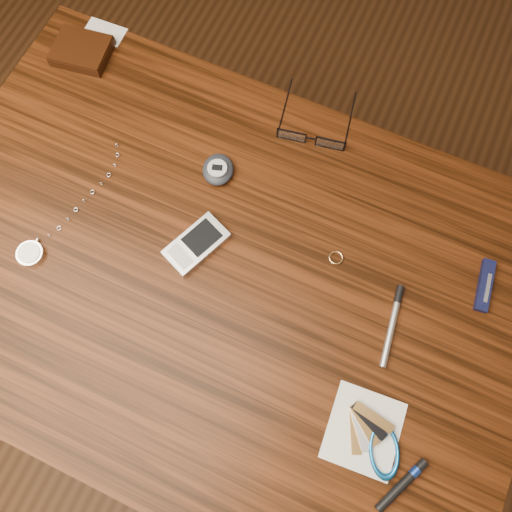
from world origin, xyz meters
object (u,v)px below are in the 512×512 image
at_px(pocket_watch, 33,250).
at_px(pda_phone, 196,244).
at_px(eyeglasses, 312,136).
at_px(pedometer, 218,169).
at_px(desk, 222,288).
at_px(notepad_keys, 374,440).
at_px(pocket_knife, 485,285).
at_px(wallet_and_card, 82,50).
at_px(silver_pen, 393,319).

bearing_deg(pocket_watch, pda_phone, 26.62).
bearing_deg(eyeglasses, pocket_watch, -131.25).
distance_m(pda_phone, pedometer, 0.13).
relative_size(eyeglasses, pda_phone, 1.24).
bearing_deg(desk, pda_phone, 152.67).
distance_m(pocket_watch, notepad_keys, 0.59).
height_order(pedometer, notepad_keys, pedometer).
height_order(pedometer, pocket_knife, pedometer).
distance_m(wallet_and_card, pocket_knife, 0.80).
bearing_deg(desk, pedometer, 115.18).
distance_m(pda_phone, silver_pen, 0.32).
relative_size(wallet_and_card, pedometer, 1.80).
xyz_separation_m(wallet_and_card, pda_phone, (0.35, -0.25, -0.00)).
relative_size(pocket_watch, notepad_keys, 1.94).
distance_m(wallet_and_card, silver_pen, 0.72).
bearing_deg(wallet_and_card, notepad_keys, -29.61).
xyz_separation_m(eyeglasses, pocket_watch, (-0.32, -0.37, -0.01)).
bearing_deg(pedometer, notepad_keys, -37.04).
distance_m(pocket_watch, pedometer, 0.32).
height_order(eyeglasses, notepad_keys, eyeglasses).
xyz_separation_m(pda_phone, silver_pen, (0.32, 0.02, -0.00)).
bearing_deg(pedometer, wallet_and_card, 160.66).
bearing_deg(pda_phone, pocket_knife, 15.91).
bearing_deg(desk, pocket_watch, -162.01).
bearing_deg(eyeglasses, pda_phone, -110.07).
xyz_separation_m(pedometer, notepad_keys, (0.38, -0.29, -0.01)).
xyz_separation_m(desk, pda_phone, (-0.05, 0.02, 0.11)).
height_order(wallet_and_card, eyeglasses, eyeglasses).
bearing_deg(pocket_knife, pedometer, 179.10).
height_order(wallet_and_card, pedometer, pedometer).
bearing_deg(silver_pen, pocket_knife, 44.24).
bearing_deg(notepad_keys, pocket_watch, 175.95).
bearing_deg(wallet_and_card, pedometer, -19.34).
relative_size(pda_phone, silver_pen, 0.88).
bearing_deg(pda_phone, desk, -27.33).
xyz_separation_m(wallet_and_card, eyeglasses, (0.44, 0.01, 0.00)).
bearing_deg(pocket_knife, notepad_keys, -105.55).
distance_m(desk, eyeglasses, 0.30).
height_order(notepad_keys, silver_pen, notepad_keys).
relative_size(desk, pda_phone, 8.85).
relative_size(pda_phone, notepad_keys, 0.87).
xyz_separation_m(eyeglasses, silver_pen, (0.23, -0.24, -0.01)).
relative_size(wallet_and_card, notepad_keys, 1.01).
bearing_deg(wallet_and_card, pocket_knife, -8.82).
distance_m(wallet_and_card, pocket_watch, 0.38).
distance_m(eyeglasses, notepad_keys, 0.49).
relative_size(desk, eyeglasses, 7.11).
bearing_deg(pocket_watch, desk, 17.99).
relative_size(pocket_watch, pedometer, 3.47).
bearing_deg(pedometer, desk, -64.82).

